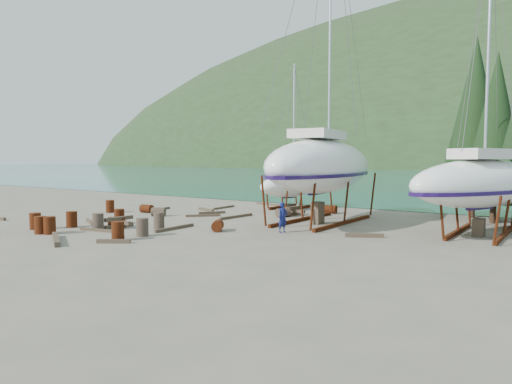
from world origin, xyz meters
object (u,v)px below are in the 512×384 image
Objects in this scene: large_sailboat_far at (482,183)px; small_sailboat_shore at (291,185)px; large_sailboat_near at (323,165)px; worker at (283,217)px.

large_sailboat_far is 1.45× the size of small_sailboat_shore.
large_sailboat_far is 15.03m from small_sailboat_shore.
large_sailboat_near reaches higher than small_sailboat_shore.
small_sailboat_shore is 6.99× the size of worker.
small_sailboat_shore is at bearing -177.50° from large_sailboat_far.
worker is (-8.38, -5.00, -1.82)m from large_sailboat_far.
large_sailboat_near is 1.92× the size of small_sailboat_shore.
small_sailboat_shore is at bearing 127.58° from large_sailboat_near.
large_sailboat_far is at bearing -4.05° from large_sailboat_near.
large_sailboat_near is 1.32× the size of large_sailboat_far.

